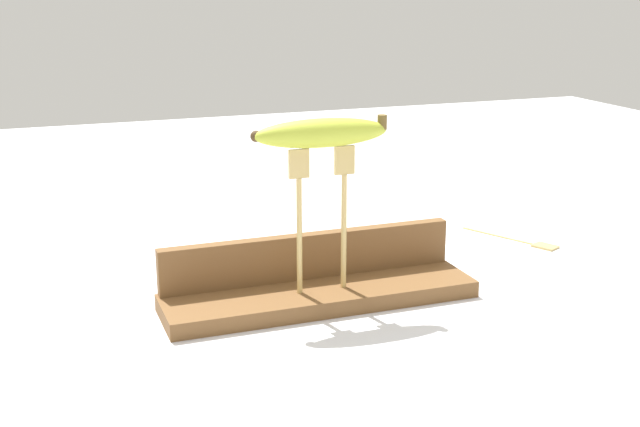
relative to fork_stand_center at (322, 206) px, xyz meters
name	(u,v)px	position (x,y,z in m)	size (l,w,h in m)	color
ground_plane	(320,304)	(0.00, 0.01, -0.13)	(3.00, 3.00, 0.00)	silver
wooden_board	(320,296)	(0.00, 0.01, -0.12)	(0.41, 0.10, 0.02)	brown
board_backstop	(309,256)	(0.00, 0.05, -0.08)	(0.40, 0.02, 0.06)	brown
fork_stand_center	(322,206)	(0.00, 0.00, 0.00)	(0.09, 0.01, 0.19)	tan
banana_raised_center	(322,133)	(0.00, 0.00, 0.09)	(0.17, 0.04, 0.04)	#B2C138
fork_fallen_far	(521,240)	(0.39, 0.14, -0.13)	(0.09, 0.16, 0.01)	tan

